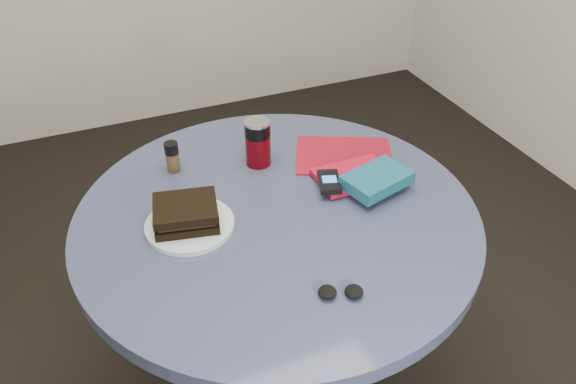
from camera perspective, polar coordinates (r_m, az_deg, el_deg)
name	(u,v)px	position (r m, az deg, el deg)	size (l,w,h in m)	color
table	(278,259)	(1.50, -1.07, -6.85)	(1.00, 1.00, 0.75)	black
plate	(190,225)	(1.36, -9.94, -3.30)	(0.21, 0.21, 0.01)	silver
sandwich	(186,213)	(1.34, -10.33, -2.14)	(0.17, 0.15, 0.05)	black
soda_can	(258,143)	(1.53, -3.08, 5.03)	(0.08, 0.08, 0.13)	#58040B
pepper_grinder	(172,157)	(1.54, -11.67, 3.54)	(0.04, 0.04, 0.09)	#4F3921
magazine	(344,156)	(1.60, 5.72, 3.68)	(0.27, 0.20, 0.00)	maroon
red_book	(353,176)	(1.50, 6.59, 1.65)	(0.19, 0.13, 0.02)	#B60E2A
novel	(377,179)	(1.45, 9.02, 1.27)	(0.17, 0.11, 0.03)	#155065
mp3_player	(329,182)	(1.45, 4.22, 1.04)	(0.08, 0.11, 0.02)	black
headphones	(341,292)	(1.18, 5.37, -10.08)	(0.10, 0.07, 0.02)	black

